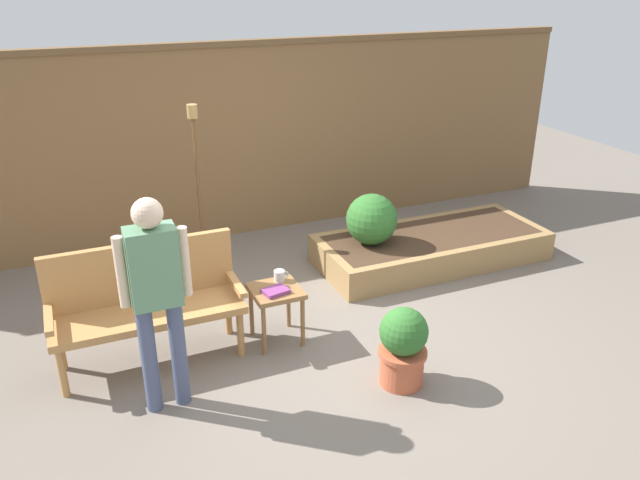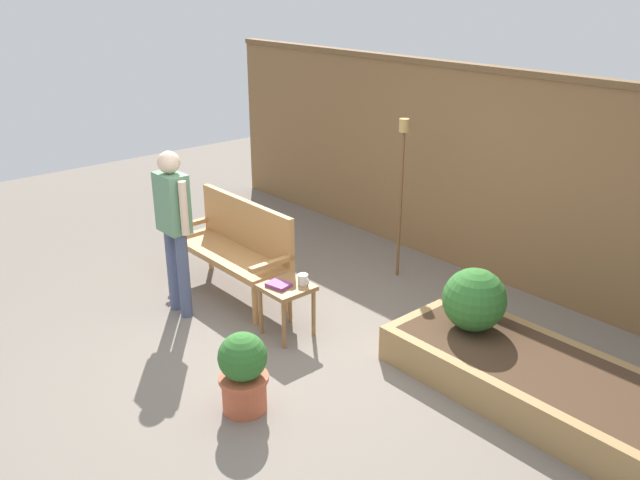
% 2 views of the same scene
% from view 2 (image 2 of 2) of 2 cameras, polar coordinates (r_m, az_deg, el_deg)
% --- Properties ---
extents(ground_plane, '(14.00, 14.00, 0.00)m').
position_cam_2_polar(ground_plane, '(5.56, -1.98, -10.40)').
color(ground_plane, '#70665B').
extents(fence_back, '(8.40, 0.14, 2.16)m').
position_cam_2_polar(fence_back, '(6.91, 14.92, 5.33)').
color(fence_back, brown).
rests_on(fence_back, ground_plane).
extents(garden_bench, '(1.44, 0.48, 0.94)m').
position_cam_2_polar(garden_bench, '(6.54, -7.14, -0.08)').
color(garden_bench, '#B77F47').
rests_on(garden_bench, ground_plane).
extents(side_table, '(0.40, 0.40, 0.48)m').
position_cam_2_polar(side_table, '(5.77, -2.89, -4.66)').
color(side_table, olive).
rests_on(side_table, ground_plane).
extents(cup_on_table, '(0.13, 0.09, 0.09)m').
position_cam_2_polar(cup_on_table, '(5.72, -1.46, -3.42)').
color(cup_on_table, silver).
rests_on(cup_on_table, side_table).
extents(book_on_table, '(0.22, 0.18, 0.03)m').
position_cam_2_polar(book_on_table, '(5.70, -3.57, -3.87)').
color(book_on_table, '#7F3875').
rests_on(book_on_table, side_table).
extents(potted_boxwood, '(0.36, 0.36, 0.62)m').
position_cam_2_polar(potted_boxwood, '(4.87, -6.63, -11.16)').
color(potted_boxwood, '#B75638').
rests_on(potted_boxwood, ground_plane).
extents(raised_planter_bed, '(2.40, 1.00, 0.30)m').
position_cam_2_polar(raised_planter_bed, '(5.30, 18.57, -11.56)').
color(raised_planter_bed, '#997547').
rests_on(raised_planter_bed, ground_plane).
extents(shrub_near_bench, '(0.51, 0.51, 0.51)m').
position_cam_2_polar(shrub_near_bench, '(5.45, 13.16, -5.02)').
color(shrub_near_bench, brown).
rests_on(shrub_near_bench, raised_planter_bed).
extents(tiki_torch, '(0.10, 0.10, 1.67)m').
position_cam_2_polar(tiki_torch, '(6.71, 7.08, 5.94)').
color(tiki_torch, brown).
rests_on(tiki_torch, ground_plane).
extents(person_by_bench, '(0.47, 0.20, 1.56)m').
position_cam_2_polar(person_by_bench, '(6.08, -12.50, 1.75)').
color(person_by_bench, '#475170').
rests_on(person_by_bench, ground_plane).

